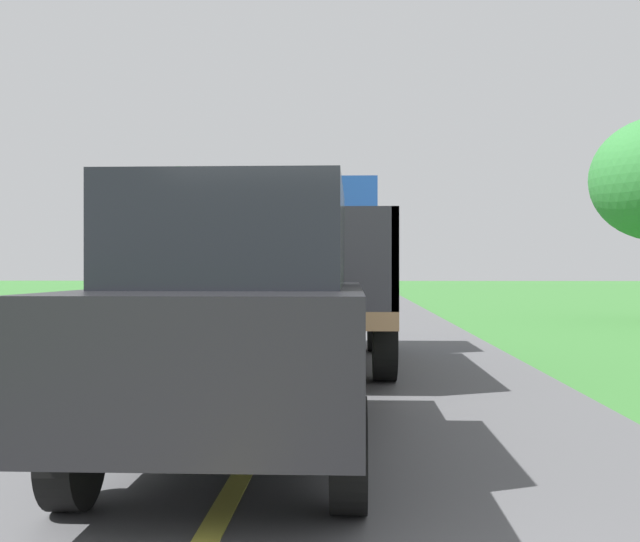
{
  "coord_description": "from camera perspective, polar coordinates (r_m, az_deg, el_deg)",
  "views": [
    {
      "loc": [
        0.73,
        -1.19,
        1.41
      ],
      "look_at": [
        0.17,
        11.54,
        1.4
      ],
      "focal_mm": 43.0,
      "sensor_mm": 36.0,
      "label": 1
    }
  ],
  "objects": [
    {
      "name": "banana_truck_near",
      "position": [
        11.79,
        -0.78,
        0.34
      ],
      "size": [
        2.38,
        5.82,
        2.8
      ],
      "color": "#2D2D30",
      "rests_on": "road_surface"
    },
    {
      "name": "roadside_tree_mid_right",
      "position": [
        29.24,
        -10.42,
        5.38
      ],
      "size": [
        2.51,
        2.51,
        5.3
      ],
      "color": "#4C3823",
      "rests_on": "ground"
    },
    {
      "name": "following_car",
      "position": [
        5.48,
        -5.85,
        -3.53
      ],
      "size": [
        1.74,
        4.1,
        1.92
      ],
      "color": "black",
      "rests_on": "road_surface"
    }
  ]
}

